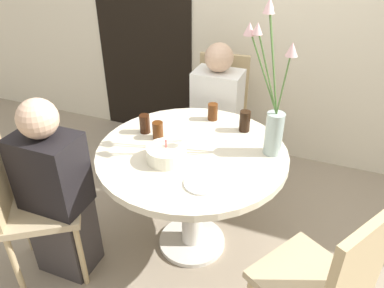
{
  "coord_description": "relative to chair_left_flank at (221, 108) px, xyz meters",
  "views": [
    {
      "loc": [
        0.64,
        -1.62,
        1.83
      ],
      "look_at": [
        0.0,
        0.0,
        0.75
      ],
      "focal_mm": 35.0,
      "sensor_mm": 36.0,
      "label": 1
    }
  ],
  "objects": [
    {
      "name": "drink_glass_0",
      "position": [
        0.1,
        -0.52,
        0.23
      ],
      "size": [
        0.06,
        0.06,
        0.11
      ],
      "color": "#51280F",
      "rests_on": "dining_table"
    },
    {
      "name": "drink_glass_3",
      "position": [
        -0.22,
        -0.82,
        0.23
      ],
      "size": [
        0.06,
        0.06,
        0.11
      ],
      "color": "#33190C",
      "rests_on": "dining_table"
    },
    {
      "name": "person_guest",
      "position": [
        -0.51,
        -1.33,
        -0.02
      ],
      "size": [
        0.34,
        0.24,
        1.1
      ],
      "color": "#383333",
      "rests_on": "ground_plane"
    },
    {
      "name": "chair_right_flank",
      "position": [
        0.9,
        -1.38,
        0.0
      ],
      "size": [
        0.55,
        0.55,
        0.94
      ],
      "rotation": [
        0.0,
        0.0,
        4.17
      ],
      "color": "tan",
      "rests_on": "ground_plane"
    },
    {
      "name": "person_boy",
      "position": [
        0.02,
        -0.16,
        -0.02
      ],
      "size": [
        0.34,
        0.24,
        1.1
      ],
      "color": "#383333",
      "rests_on": "ground_plane"
    },
    {
      "name": "doorway_panel",
      "position": [
        -0.84,
        0.37,
        0.49
      ],
      "size": [
        0.9,
        0.01,
        2.05
      ],
      "color": "black",
      "rests_on": "ground_plane"
    },
    {
      "name": "flower_vase",
      "position": [
        0.51,
        -0.78,
        0.46
      ],
      "size": [
        0.25,
        0.19,
        0.79
      ],
      "color": "#9EB2AD",
      "rests_on": "dining_table"
    },
    {
      "name": "dining_table",
      "position": [
        0.12,
        -0.91,
        0.04
      ],
      "size": [
        1.06,
        1.06,
        0.71
      ],
      "color": "beige",
      "rests_on": "ground_plane"
    },
    {
      "name": "ground_plane",
      "position": [
        0.12,
        -0.91,
        -0.54
      ],
      "size": [
        16.0,
        16.0,
        0.0
      ],
      "primitive_type": "plane",
      "color": "gray"
    },
    {
      "name": "drink_glass_2",
      "position": [
        -0.12,
        -0.85,
        0.23
      ],
      "size": [
        0.06,
        0.06,
        0.1
      ],
      "color": "#51280F",
      "rests_on": "dining_table"
    },
    {
      "name": "drink_glass_1",
      "position": [
        0.33,
        -0.58,
        0.24
      ],
      "size": [
        0.06,
        0.06,
        0.13
      ],
      "color": "black",
      "rests_on": "dining_table"
    },
    {
      "name": "chair_left_flank",
      "position": [
        0.0,
        0.0,
        0.0
      ],
      "size": [
        0.45,
        0.45,
        0.94
      ],
      "rotation": [
        0.0,
        0.0,
        0.13
      ],
      "color": "tan",
      "rests_on": "ground_plane"
    },
    {
      "name": "side_plate",
      "position": [
        0.27,
        -1.18,
        0.18
      ],
      "size": [
        0.17,
        0.17,
        0.01
      ],
      "color": "white",
      "rests_on": "dining_table"
    },
    {
      "name": "birthday_cake",
      "position": [
        0.03,
        -1.05,
        0.22
      ],
      "size": [
        0.21,
        0.21,
        0.12
      ],
      "color": "white",
      "rests_on": "dining_table"
    },
    {
      "name": "chair_far_back",
      "position": [
        -0.64,
        -1.42,
        0.0
      ],
      "size": [
        0.56,
        0.56,
        0.94
      ],
      "rotation": [
        0.0,
        0.0,
        2.16
      ],
      "color": "tan",
      "rests_on": "ground_plane"
    }
  ]
}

